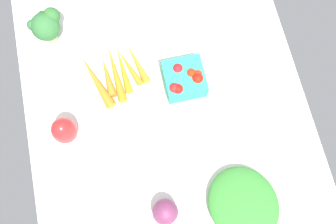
{
  "coord_description": "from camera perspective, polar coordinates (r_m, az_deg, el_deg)",
  "views": [
    {
      "loc": [
        28.13,
        -6.18,
        102.76
      ],
      "look_at": [
        0.0,
        0.0,
        4.0
      ],
      "focal_mm": 41.29,
      "sensor_mm": 36.0,
      "label": 1
    }
  ],
  "objects": [
    {
      "name": "carrot_bunch",
      "position": [
        1.08,
        -8.01,
        5.78
      ],
      "size": [
        19.06,
        19.01,
        2.95
      ],
      "color": "orange",
      "rests_on": "tablecloth"
    },
    {
      "name": "red_onion_center",
      "position": [
        0.98,
        -0.42,
        -14.53
      ],
      "size": [
        6.45,
        6.45,
        6.45
      ],
      "primitive_type": "sphere",
      "color": "#773458",
      "rests_on": "tablecloth"
    },
    {
      "name": "leafy_greens_clump",
      "position": [
        1.0,
        11.1,
        -13.24
      ],
      "size": [
        22.57,
        21.12,
        4.51
      ],
      "primitive_type": "ellipsoid",
      "rotation": [
        0.0,
        0.0,
        1.79
      ],
      "color": "#378633",
      "rests_on": "tablecloth"
    },
    {
      "name": "tablecloth",
      "position": [
        1.06,
        -0.0,
        -0.46
      ],
      "size": [
        104.0,
        76.0,
        2.0
      ],
      "primitive_type": "cube",
      "color": "white",
      "rests_on": "ground"
    },
    {
      "name": "berry_basket",
      "position": [
        1.05,
        2.47,
        4.89
      ],
      "size": [
        10.68,
        10.68,
        6.96
      ],
      "color": "teal",
      "rests_on": "tablecloth"
    },
    {
      "name": "broccoli_head",
      "position": [
        1.11,
        -17.51,
        12.24
      ],
      "size": [
        8.66,
        9.16,
        12.26
      ],
      "color": "#96BB7D",
      "rests_on": "tablecloth"
    },
    {
      "name": "bell_pepper_red",
      "position": [
        1.02,
        -15.02,
        -2.83
      ],
      "size": [
        6.91,
        6.91,
        10.08
      ],
      "primitive_type": "ellipsoid",
      "rotation": [
        0.0,
        0.0,
        4.79
      ],
      "color": "red",
      "rests_on": "tablecloth"
    }
  ]
}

